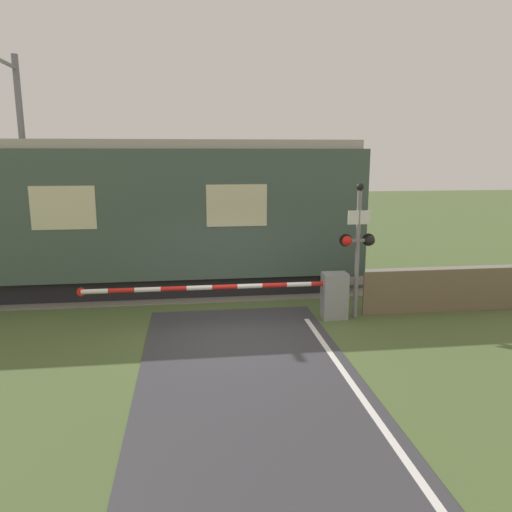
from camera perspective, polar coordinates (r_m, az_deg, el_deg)
ground_plane at (r=11.11m, az=-2.00°, el=-9.35°), size 80.00×80.00×0.00m
track_bed at (r=15.18m, az=-3.56°, el=-3.45°), size 36.00×3.20×0.13m
train at (r=15.07m, az=-19.88°, el=4.26°), size 16.22×2.74×4.34m
crossing_barrier at (r=12.20m, az=6.34°, el=-4.33°), size 6.36×0.44×1.14m
signal_post at (r=12.23m, az=11.57°, el=1.55°), size 0.87×0.26×3.30m
catenary_pole at (r=17.58m, az=-24.98°, el=9.42°), size 0.20×1.90×6.92m
roadside_fence at (r=13.59m, az=20.81°, el=-3.74°), size 4.33×0.06×1.10m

